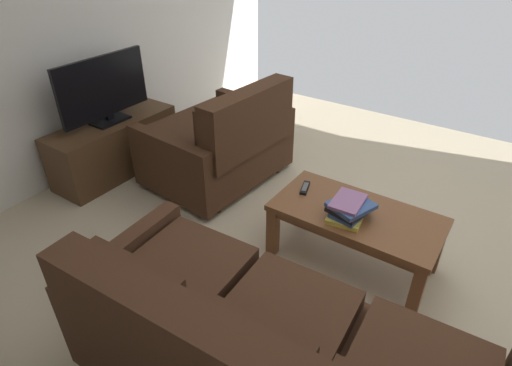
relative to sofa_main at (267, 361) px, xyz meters
name	(u,v)px	position (x,y,z in m)	size (l,w,h in m)	color
ground_plane	(365,254)	(0.02, -1.32, -0.37)	(5.37, 5.03, 0.01)	beige
wall_right	(83,2)	(2.71, -1.32, 1.06)	(0.12, 5.03, 2.85)	white
sofa_main	(267,361)	(0.00, 0.00, 0.00)	(1.98, 0.94, 0.86)	black
loveseat_near	(221,142)	(1.48, -1.54, 0.01)	(0.98, 1.22, 0.91)	black
coffee_table	(356,220)	(0.08, -1.19, -0.02)	(1.07, 0.55, 0.42)	brown
tv_stand	(115,147)	(2.38, -1.12, -0.12)	(0.42, 1.18, 0.50)	#4C331E
flat_tv	(104,89)	(2.38, -1.12, 0.43)	(0.20, 0.87, 0.57)	black
book_stack	(349,209)	(0.11, -1.10, 0.11)	(0.29, 0.31, 0.13)	#E0CC4C
tv_remote	(305,188)	(0.49, -1.23, 0.06)	(0.09, 0.17, 0.02)	black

